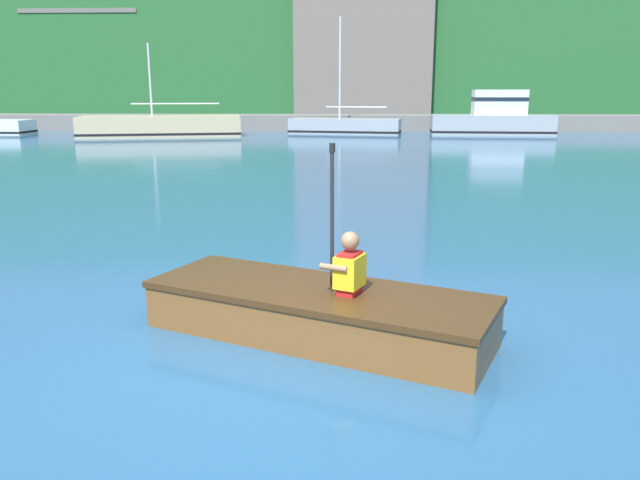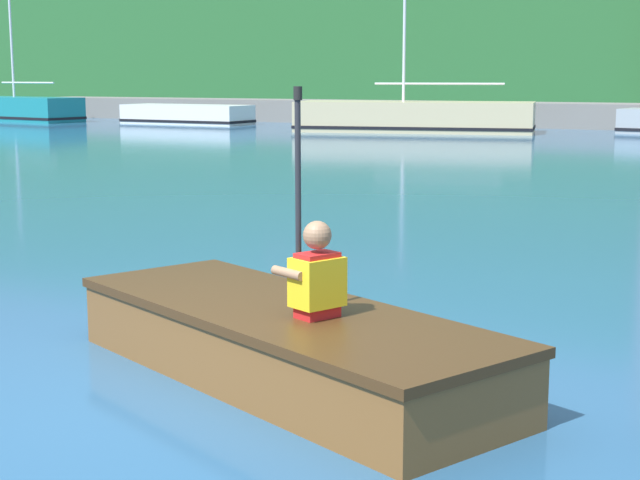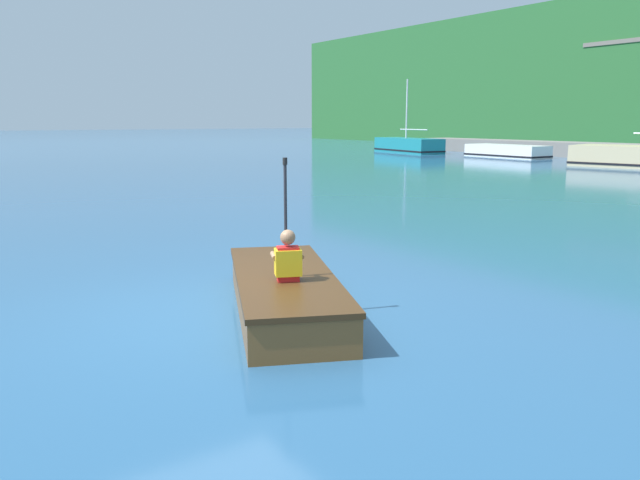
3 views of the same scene
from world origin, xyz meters
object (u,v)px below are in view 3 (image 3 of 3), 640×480
object	(u,v)px
moored_boat_dock_east_inner	(507,152)
rowboat_foreground	(284,290)
moored_boat_dock_center_near	(408,146)
person_paddler	(288,257)

from	to	relation	value
moored_boat_dock_east_inner	rowboat_foreground	bearing A→B (deg)	-55.12
moored_boat_dock_center_near	moored_boat_dock_east_inner	bearing A→B (deg)	7.75
moored_boat_dock_center_near	moored_boat_dock_east_inner	distance (m)	7.82
moored_boat_dock_center_near	person_paddler	size ratio (longest dim) A/B	4.65
moored_boat_dock_center_near	rowboat_foreground	size ratio (longest dim) A/B	1.84
moored_boat_dock_center_near	person_paddler	world-z (taller)	moored_boat_dock_center_near
moored_boat_dock_east_inner	rowboat_foreground	distance (m)	33.61
person_paddler	rowboat_foreground	bearing A→B (deg)	155.79
moored_boat_dock_center_near	moored_boat_dock_east_inner	world-z (taller)	moored_boat_dock_center_near
moored_boat_dock_east_inner	moored_boat_dock_center_near	bearing A→B (deg)	-172.25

